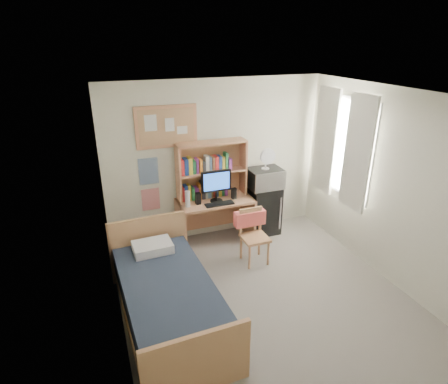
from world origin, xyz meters
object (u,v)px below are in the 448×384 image
object	(u,v)px
bulletin_board	(166,127)
desk_chair	(255,237)
speaker_left	(198,199)
desk_fan	(266,160)
desk	(215,221)
bed	(169,303)
speaker_right	(234,193)
monitor	(216,186)
microwave	(265,178)
mini_fridge	(263,209)

from	to	relation	value
bulletin_board	desk_chair	xyz separation A→B (m)	(1.00, -1.10, -1.51)
speaker_left	desk_fan	xyz separation A→B (m)	(1.19, 0.10, 0.47)
bulletin_board	desk	distance (m)	1.70
bulletin_board	bed	distance (m)	2.59
speaker_right	speaker_left	bearing A→B (deg)	-180.00
bulletin_board	monitor	bearing A→B (deg)	-29.11
bed	speaker_right	distance (m)	2.21
desk_chair	speaker_right	bearing A→B (deg)	92.93
desk	microwave	bearing A→B (deg)	1.64
mini_fridge	microwave	bearing A→B (deg)	-90.00
desk	desk_fan	distance (m)	1.29
mini_fridge	speaker_right	size ratio (longest dim) A/B	4.74
desk	microwave	distance (m)	1.09
mini_fridge	desk_fan	world-z (taller)	desk_fan
bed	bulletin_board	bearing A→B (deg)	73.56
bulletin_board	speaker_left	size ratio (longest dim) A/B	5.09
desk_chair	microwave	world-z (taller)	microwave
desk	mini_fridge	distance (m)	0.89
desk	bed	xyz separation A→B (m)	(-1.14, -1.64, -0.09)
desk_fan	speaker_left	bearing A→B (deg)	-175.25
speaker_right	microwave	xyz separation A→B (m)	(0.59, 0.09, 0.16)
speaker_right	desk_fan	world-z (taller)	desk_fan
monitor	bulletin_board	bearing A→B (deg)	150.33
bulletin_board	microwave	world-z (taller)	bulletin_board
bulletin_board	speaker_left	world-z (taller)	bulletin_board
bulletin_board	mini_fridge	world-z (taller)	bulletin_board
mini_fridge	speaker_left	xyz separation A→B (m)	(-1.19, -0.12, 0.43)
speaker_right	desk_fan	bearing A→B (deg)	8.25
desk	bulletin_board	bearing A→B (deg)	154.47
desk_chair	bed	distance (m)	1.72
bulletin_board	desk	world-z (taller)	bulletin_board
monitor	desk_fan	bearing A→B (deg)	5.49
microwave	desk_chair	bearing A→B (deg)	-123.19
speaker_left	microwave	bearing A→B (deg)	4.11
bulletin_board	mini_fridge	distance (m)	2.17
speaker_right	microwave	world-z (taller)	microwave
mini_fridge	desk_fan	size ratio (longest dim) A/B	2.61
bed	speaker_right	xyz separation A→B (m)	(1.44, 1.58, 0.56)
bulletin_board	desk	size ratio (longest dim) A/B	0.78
bed	monitor	bearing A→B (deg)	51.75
speaker_left	speaker_right	size ratio (longest dim) A/B	1.04
desk_chair	desk_fan	size ratio (longest dim) A/B	2.58
desk_chair	microwave	xyz separation A→B (m)	(0.54, 0.82, 0.58)
bulletin_board	desk_chair	world-z (taller)	bulletin_board
bulletin_board	mini_fridge	xyz separation A→B (m)	(1.54, -0.25, -1.50)
desk_chair	speaker_right	distance (m)	0.85
desk	speaker_left	distance (m)	0.56
desk_fan	monitor	bearing A→B (deg)	-173.87
desk_chair	microwave	distance (m)	1.15
bed	mini_fridge	bearing A→B (deg)	37.46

